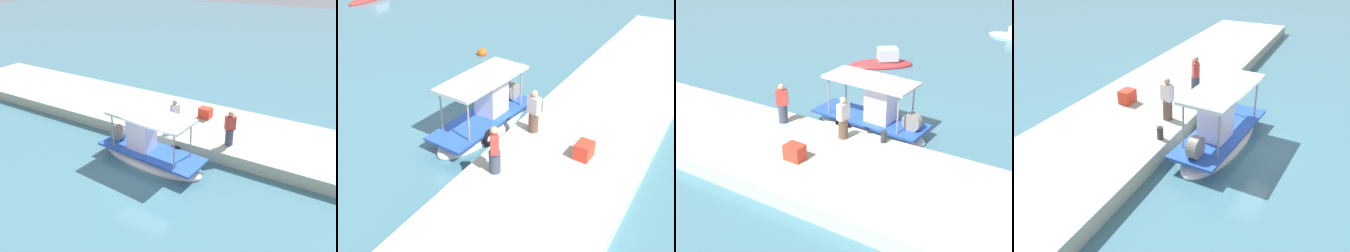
# 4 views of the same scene
# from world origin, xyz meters

# --- Properties ---
(ground_plane) EXTENTS (120.00, 120.00, 0.00)m
(ground_plane) POSITION_xyz_m (0.00, 0.00, 0.00)
(ground_plane) COLOR #427381
(dock_quay) EXTENTS (36.00, 5.20, 0.62)m
(dock_quay) POSITION_xyz_m (0.00, -4.61, 0.31)
(dock_quay) COLOR #B6BFA7
(dock_quay) RESTS_ON ground_plane
(main_fishing_boat) EXTENTS (5.54, 2.18, 2.73)m
(main_fishing_boat) POSITION_xyz_m (0.46, -0.61, 0.46)
(main_fishing_boat) COLOR white
(main_fishing_boat) RESTS_ON ground_plane
(fisherman_near_bollard) EXTENTS (0.46, 0.54, 1.74)m
(fisherman_near_bollard) POSITION_xyz_m (0.37, -2.87, 1.41)
(fisherman_near_bollard) COLOR brown
(fisherman_near_bollard) RESTS_ON dock_quay
(fisherman_by_crate) EXTENTS (0.56, 0.54, 1.74)m
(fisherman_by_crate) POSITION_xyz_m (-2.56, -2.96, 1.41)
(fisherman_by_crate) COLOR #3D4459
(fisherman_by_crate) RESTS_ON dock_quay
(mooring_bollard) EXTENTS (0.24, 0.24, 0.47)m
(mooring_bollard) POSITION_xyz_m (1.90, -2.38, 0.85)
(mooring_bollard) COLOR #2D2D33
(mooring_bollard) RESTS_ON dock_quay
(cargo_crate) EXTENTS (0.70, 0.57, 0.59)m
(cargo_crate) POSITION_xyz_m (-0.28, -5.19, 0.91)
(cargo_crate) COLOR red
(cargo_crate) RESTS_ON dock_quay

